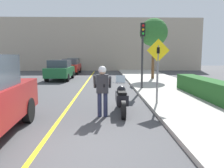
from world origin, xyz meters
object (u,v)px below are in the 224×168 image
at_px(person_biker, 102,86).
at_px(parked_car_red, 71,66).
at_px(traffic_light, 143,43).
at_px(parked_car_white, 74,64).
at_px(motorcycle, 122,99).
at_px(crossing_sign, 158,65).
at_px(street_tree, 154,33).
at_px(parked_car_green, 60,70).

relative_size(person_biker, parked_car_red, 0.41).
distance_m(person_biker, traffic_light, 6.23).
distance_m(traffic_light, parked_car_white, 18.94).
relative_size(motorcycle, traffic_light, 0.62).
bearing_deg(parked_car_red, parked_car_white, 94.57).
bearing_deg(traffic_light, crossing_sign, -90.86).
height_order(crossing_sign, traffic_light, traffic_light).
relative_size(street_tree, parked_car_red, 1.17).
xyz_separation_m(person_biker, street_tree, (4.02, 10.89, 2.84)).
xyz_separation_m(motorcycle, street_tree, (3.34, 10.36, 3.39)).
height_order(person_biker, crossing_sign, crossing_sign).
xyz_separation_m(person_biker, parked_car_white, (-4.26, 23.25, -0.19)).
distance_m(parked_car_green, parked_car_white, 11.98).
bearing_deg(motorcycle, traffic_light, 72.72).
distance_m(motorcycle, parked_car_white, 23.24).
distance_m(street_tree, parked_car_green, 8.34).
distance_m(crossing_sign, parked_car_green, 11.51).
bearing_deg(parked_car_white, crossing_sign, -73.55).
bearing_deg(person_biker, crossing_sign, 33.55).
height_order(motorcycle, parked_car_white, parked_car_white).
bearing_deg(parked_car_white, parked_car_green, -87.53).
bearing_deg(traffic_light, street_tree, 71.53).
relative_size(traffic_light, street_tree, 0.76).
height_order(crossing_sign, parked_car_white, crossing_sign).
bearing_deg(traffic_light, parked_car_green, 136.28).
bearing_deg(parked_car_green, traffic_light, -43.72).
distance_m(street_tree, parked_car_white, 15.18).
bearing_deg(parked_car_green, person_biker, -71.65).
relative_size(parked_car_red, parked_car_white, 1.00).
height_order(street_tree, parked_car_red, street_tree).
bearing_deg(parked_car_green, motorcycle, -67.64).
height_order(motorcycle, person_biker, person_biker).
bearing_deg(person_biker, parked_car_white, 100.38).
bearing_deg(parked_car_green, parked_car_white, 92.47).
relative_size(street_tree, parked_car_green, 1.17).
height_order(parked_car_green, parked_car_white, same).
bearing_deg(parked_car_green, parked_car_red, 90.52).
relative_size(motorcycle, crossing_sign, 0.91).
xyz_separation_m(motorcycle, crossing_sign, (1.50, 0.91, 1.18)).
relative_size(person_biker, crossing_sign, 0.67).
bearing_deg(traffic_light, parked_car_white, 110.17).
bearing_deg(traffic_light, person_biker, -111.96).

